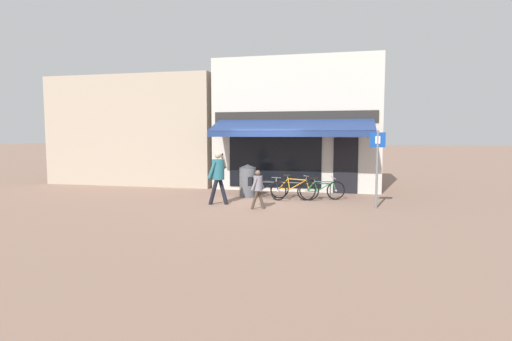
{
  "coord_description": "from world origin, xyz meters",
  "views": [
    {
      "loc": [
        2.81,
        -12.72,
        2.19
      ],
      "look_at": [
        -0.06,
        -0.22,
        1.05
      ],
      "focal_mm": 28.0,
      "sensor_mm": 36.0,
      "label": 1
    }
  ],
  "objects_px": {
    "bicycle_black": "(265,189)",
    "parking_sign": "(377,161)",
    "pedestrian_adult": "(218,172)",
    "litter_bin": "(248,181)",
    "pedestrian_child": "(257,185)",
    "bicycle_green": "(321,190)",
    "bicycle_orange": "(294,188)"
  },
  "relations": [
    {
      "from": "bicycle_orange",
      "to": "pedestrian_adult",
      "type": "height_order",
      "value": "pedestrian_adult"
    },
    {
      "from": "litter_bin",
      "to": "parking_sign",
      "type": "bearing_deg",
      "value": -17.09
    },
    {
      "from": "litter_bin",
      "to": "bicycle_black",
      "type": "bearing_deg",
      "value": -21.96
    },
    {
      "from": "bicycle_black",
      "to": "litter_bin",
      "type": "relative_size",
      "value": 1.41
    },
    {
      "from": "parking_sign",
      "to": "pedestrian_adult",
      "type": "bearing_deg",
      "value": -175.28
    },
    {
      "from": "bicycle_orange",
      "to": "bicycle_green",
      "type": "relative_size",
      "value": 1.11
    },
    {
      "from": "bicycle_black",
      "to": "bicycle_orange",
      "type": "distance_m",
      "value": 0.99
    },
    {
      "from": "bicycle_black",
      "to": "pedestrian_adult",
      "type": "bearing_deg",
      "value": -105.09
    },
    {
      "from": "bicycle_orange",
      "to": "pedestrian_adult",
      "type": "xyz_separation_m",
      "value": [
        -2.2,
        -1.57,
        0.65
      ]
    },
    {
      "from": "bicycle_orange",
      "to": "bicycle_green",
      "type": "bearing_deg",
      "value": 11.13
    },
    {
      "from": "parking_sign",
      "to": "litter_bin",
      "type": "bearing_deg",
      "value": 162.91
    },
    {
      "from": "bicycle_green",
      "to": "litter_bin",
      "type": "xyz_separation_m",
      "value": [
        -2.59,
        0.17,
        0.23
      ]
    },
    {
      "from": "bicycle_orange",
      "to": "pedestrian_child",
      "type": "bearing_deg",
      "value": -99.65
    },
    {
      "from": "bicycle_black",
      "to": "pedestrian_child",
      "type": "distance_m",
      "value": 1.98
    },
    {
      "from": "litter_bin",
      "to": "pedestrian_adult",
      "type": "bearing_deg",
      "value": -106.98
    },
    {
      "from": "pedestrian_adult",
      "to": "bicycle_black",
      "type": "bearing_deg",
      "value": 59.98
    },
    {
      "from": "pedestrian_adult",
      "to": "parking_sign",
      "type": "distance_m",
      "value": 4.86
    },
    {
      "from": "litter_bin",
      "to": "parking_sign",
      "type": "xyz_separation_m",
      "value": [
        4.3,
        -1.32,
        0.85
      ]
    },
    {
      "from": "pedestrian_child",
      "to": "parking_sign",
      "type": "height_order",
      "value": "parking_sign"
    },
    {
      "from": "bicycle_black",
      "to": "pedestrian_adult",
      "type": "distance_m",
      "value": 2.0
    },
    {
      "from": "bicycle_orange",
      "to": "parking_sign",
      "type": "xyz_separation_m",
      "value": [
        2.63,
        -1.17,
        1.06
      ]
    },
    {
      "from": "bicycle_black",
      "to": "parking_sign",
      "type": "bearing_deg",
      "value": 9.06
    },
    {
      "from": "bicycle_black",
      "to": "bicycle_orange",
      "type": "height_order",
      "value": "bicycle_orange"
    },
    {
      "from": "bicycle_black",
      "to": "bicycle_orange",
      "type": "bearing_deg",
      "value": 32.76
    },
    {
      "from": "bicycle_black",
      "to": "bicycle_green",
      "type": "xyz_separation_m",
      "value": [
        1.9,
        0.11,
        0.0
      ]
    },
    {
      "from": "bicycle_black",
      "to": "pedestrian_child",
      "type": "height_order",
      "value": "pedestrian_child"
    },
    {
      "from": "litter_bin",
      "to": "parking_sign",
      "type": "height_order",
      "value": "parking_sign"
    },
    {
      "from": "bicycle_black",
      "to": "litter_bin",
      "type": "bearing_deg",
      "value": -176.79
    },
    {
      "from": "bicycle_orange",
      "to": "litter_bin",
      "type": "xyz_separation_m",
      "value": [
        -1.67,
        0.15,
        0.21
      ]
    },
    {
      "from": "bicycle_orange",
      "to": "parking_sign",
      "type": "relative_size",
      "value": 0.76
    },
    {
      "from": "litter_bin",
      "to": "parking_sign",
      "type": "relative_size",
      "value": 0.5
    },
    {
      "from": "pedestrian_adult",
      "to": "bicycle_green",
      "type": "bearing_deg",
      "value": 36.68
    }
  ]
}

